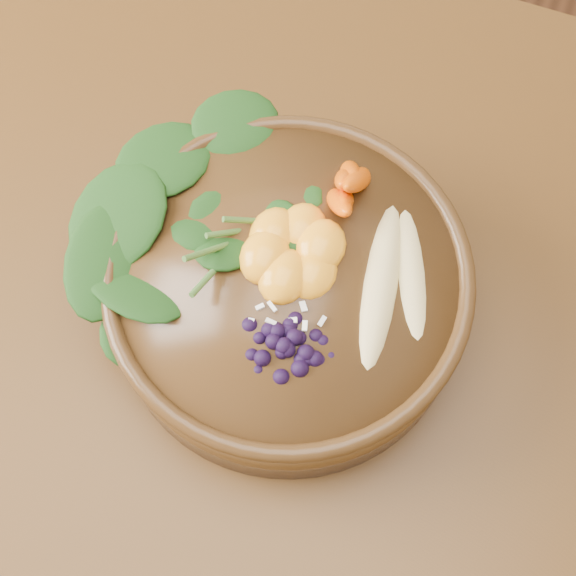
# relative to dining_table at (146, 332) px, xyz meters

# --- Properties ---
(ground) EXTENTS (4.00, 4.00, 0.00)m
(ground) POSITION_rel_dining_table_xyz_m (0.00, 0.00, -0.66)
(ground) COLOR #381E0F
(ground) RESTS_ON ground
(dining_table) EXTENTS (1.60, 0.90, 0.75)m
(dining_table) POSITION_rel_dining_table_xyz_m (0.00, 0.00, 0.00)
(dining_table) COLOR #331C0C
(dining_table) RESTS_ON ground
(stoneware_bowl) EXTENTS (0.36, 0.36, 0.08)m
(stoneware_bowl) POSITION_rel_dining_table_xyz_m (0.14, 0.04, 0.13)
(stoneware_bowl) COLOR #492D12
(stoneware_bowl) RESTS_ON dining_table
(kale_heap) EXTENTS (0.23, 0.22, 0.04)m
(kale_heap) POSITION_rel_dining_table_xyz_m (0.08, 0.09, 0.19)
(kale_heap) COLOR #1A3F13
(kale_heap) RESTS_ON stoneware_bowl
(carrot_cluster) EXTENTS (0.08, 0.08, 0.08)m
(carrot_cluster) POSITION_rel_dining_table_xyz_m (0.17, 0.13, 0.21)
(carrot_cluster) COLOR #FF5F00
(carrot_cluster) RESTS_ON stoneware_bowl
(banana_halves) EXTENTS (0.09, 0.17, 0.03)m
(banana_halves) POSITION_rel_dining_table_xyz_m (0.22, 0.06, 0.19)
(banana_halves) COLOR #E0CC84
(banana_halves) RESTS_ON stoneware_bowl
(mandarin_cluster) EXTENTS (0.11, 0.11, 0.03)m
(mandarin_cluster) POSITION_rel_dining_table_xyz_m (0.13, 0.06, 0.19)
(mandarin_cluster) COLOR #FF9D1A
(mandarin_cluster) RESTS_ON stoneware_bowl
(blueberry_pile) EXTENTS (0.16, 0.13, 0.04)m
(blueberry_pile) POSITION_rel_dining_table_xyz_m (0.15, -0.02, 0.19)
(blueberry_pile) COLOR black
(blueberry_pile) RESTS_ON stoneware_bowl
(coconut_flakes) EXTENTS (0.11, 0.09, 0.01)m
(coconut_flakes) POSITION_rel_dining_table_xyz_m (0.14, 0.02, 0.18)
(coconut_flakes) COLOR white
(coconut_flakes) RESTS_ON stoneware_bowl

